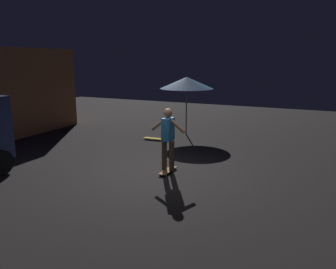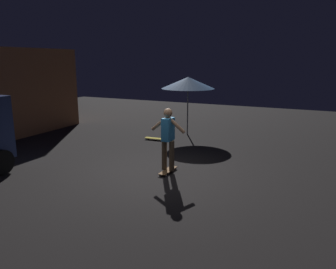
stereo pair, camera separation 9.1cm
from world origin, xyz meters
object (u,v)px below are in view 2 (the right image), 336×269
object	(u,v)px
patio_umbrella	(188,83)
skater	(168,135)
skateboard_spare	(155,138)
skateboard_ridden	(168,171)

from	to	relation	value
patio_umbrella	skater	world-z (taller)	patio_umbrella
patio_umbrella	skateboard_spare	bearing A→B (deg)	152.63
skateboard_ridden	skater	size ratio (longest dim) A/B	0.47
skateboard_ridden	skater	bearing A→B (deg)	0.00
skater	patio_umbrella	bearing A→B (deg)	15.91
patio_umbrella	skater	bearing A→B (deg)	-164.09
patio_umbrella	skateboard_spare	distance (m)	2.58
skater	skateboard_ridden	bearing A→B (deg)	180.00
patio_umbrella	skateboard_ridden	world-z (taller)	patio_umbrella
patio_umbrella	skateboard_ridden	xyz separation A→B (m)	(-4.52, -1.29, -2.02)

